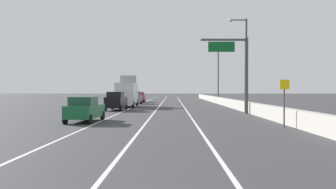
{
  "coord_description": "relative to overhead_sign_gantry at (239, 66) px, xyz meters",
  "views": [
    {
      "loc": [
        -0.11,
        -4.55,
        2.37
      ],
      "look_at": [
        -0.82,
        54.22,
        1.6
      ],
      "focal_mm": 38.91,
      "sensor_mm": 36.0,
      "label": 1
    }
  ],
  "objects": [
    {
      "name": "car_black_3",
      "position": [
        -13.04,
        5.8,
        -3.66
      ],
      "size": [
        2.09,
        4.78,
        2.14
      ],
      "color": "black",
      "rests_on": "ground_plane"
    },
    {
      "name": "lane_stripe_left",
      "position": [
        -11.95,
        23.61,
        -4.73
      ],
      "size": [
        0.16,
        130.0,
        0.0
      ],
      "primitive_type": "cube",
      "color": "silver",
      "rests_on": "ground_plane"
    },
    {
      "name": "box_truck",
      "position": [
        -12.81,
        14.3,
        -2.72
      ],
      "size": [
        2.55,
        7.64,
        4.38
      ],
      "color": "silver",
      "rests_on": "ground_plane"
    },
    {
      "name": "car_gray_1",
      "position": [
        -12.66,
        25.24,
        -3.7
      ],
      "size": [
        2.03,
        4.17,
        2.07
      ],
      "color": "slate",
      "rests_on": "ground_plane"
    },
    {
      "name": "lane_stripe_right",
      "position": [
        -4.95,
        23.61,
        -4.73
      ],
      "size": [
        0.16,
        130.0,
        0.0
      ],
      "primitive_type": "cube",
      "color": "silver",
      "rests_on": "ground_plane"
    },
    {
      "name": "overhead_sign_gantry",
      "position": [
        0.0,
        0.0,
        0.0
      ],
      "size": [
        4.68,
        0.36,
        7.5
      ],
      "color": "#47474C",
      "rests_on": "ground_plane"
    },
    {
      "name": "lamp_post_right_second",
      "position": [
        1.89,
        6.96,
        1.43
      ],
      "size": [
        2.14,
        0.44,
        10.79
      ],
      "color": "#4C4C51",
      "rests_on": "ground_plane"
    },
    {
      "name": "ground_plane",
      "position": [
        -6.45,
        32.61,
        -4.73
      ],
      "size": [
        320.0,
        320.0,
        0.0
      ],
      "primitive_type": "plane",
      "color": "#38383A"
    },
    {
      "name": "jersey_barrier_right",
      "position": [
        1.34,
        8.61,
        -4.18
      ],
      "size": [
        0.6,
        120.0,
        1.1
      ],
      "primitive_type": "cube",
      "color": "#B2ADA3",
      "rests_on": "ground_plane"
    },
    {
      "name": "car_red_2",
      "position": [
        -12.77,
        33.2,
        -3.76
      ],
      "size": [
        1.86,
        4.46,
        1.93
      ],
      "color": "red",
      "rests_on": "ground_plane"
    },
    {
      "name": "lamp_post_right_third",
      "position": [
        1.71,
        31.61,
        1.43
      ],
      "size": [
        2.14,
        0.44,
        10.79
      ],
      "color": "#4C4C51",
      "rests_on": "ground_plane"
    },
    {
      "name": "speed_advisory_sign",
      "position": [
        0.44,
        -13.13,
        -2.96
      ],
      "size": [
        0.6,
        0.11,
        3.0
      ],
      "color": "#4C4C51",
      "rests_on": "ground_plane"
    },
    {
      "name": "car_green_0",
      "position": [
        -13.0,
        -9.29,
        -3.8
      ],
      "size": [
        2.1,
        4.82,
        1.86
      ],
      "color": "#196033",
      "rests_on": "ground_plane"
    },
    {
      "name": "lane_stripe_center",
      "position": [
        -8.45,
        23.61,
        -4.73
      ],
      "size": [
        0.16,
        130.0,
        0.0
      ],
      "primitive_type": "cube",
      "color": "silver",
      "rests_on": "ground_plane"
    }
  ]
}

